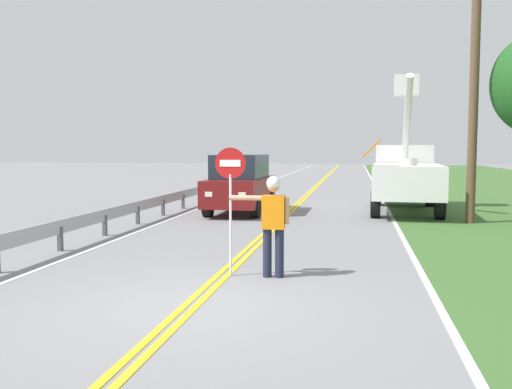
# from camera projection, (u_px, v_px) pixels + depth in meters

# --- Properties ---
(ground_plane) EXTENTS (160.00, 160.00, 0.00)m
(ground_plane) POSITION_uv_depth(u_px,v_px,m) (191.00, 305.00, 8.23)
(ground_plane) COLOR gray
(centerline_yellow_left) EXTENTS (0.11, 110.00, 0.01)m
(centerline_yellow_left) POSITION_uv_depth(u_px,v_px,m) (305.00, 195.00, 27.87)
(centerline_yellow_left) COLOR yellow
(centerline_yellow_left) RESTS_ON ground
(centerline_yellow_right) EXTENTS (0.11, 110.00, 0.01)m
(centerline_yellow_right) POSITION_uv_depth(u_px,v_px,m) (309.00, 195.00, 27.84)
(centerline_yellow_right) COLOR yellow
(centerline_yellow_right) RESTS_ON ground
(edge_line_right) EXTENTS (0.12, 110.00, 0.01)m
(edge_line_right) POSITION_uv_depth(u_px,v_px,m) (381.00, 196.00, 27.22)
(edge_line_right) COLOR silver
(edge_line_right) RESTS_ON ground
(edge_line_left) EXTENTS (0.12, 110.00, 0.01)m
(edge_line_left) POSITION_uv_depth(u_px,v_px,m) (237.00, 194.00, 28.48)
(edge_line_left) COLOR silver
(edge_line_left) RESTS_ON ground
(flagger_worker) EXTENTS (1.09, 0.25, 1.83)m
(flagger_worker) POSITION_uv_depth(u_px,v_px,m) (273.00, 220.00, 9.96)
(flagger_worker) COLOR #1E2338
(flagger_worker) RESTS_ON ground
(stop_sign_paddle) EXTENTS (0.56, 0.04, 2.33)m
(stop_sign_paddle) POSITION_uv_depth(u_px,v_px,m) (230.00, 182.00, 10.01)
(stop_sign_paddle) COLOR silver
(stop_sign_paddle) RESTS_ON ground
(utility_bucket_truck) EXTENTS (2.96, 6.91, 5.11)m
(utility_bucket_truck) POSITION_uv_depth(u_px,v_px,m) (405.00, 173.00, 20.87)
(utility_bucket_truck) COLOR white
(utility_bucket_truck) RESTS_ON ground
(oncoming_suv_nearest) EXTENTS (1.95, 4.62, 2.10)m
(oncoming_suv_nearest) POSITION_uv_depth(u_px,v_px,m) (240.00, 184.00, 20.08)
(oncoming_suv_nearest) COLOR maroon
(oncoming_suv_nearest) RESTS_ON ground
(utility_pole_near) EXTENTS (1.80, 0.28, 7.66)m
(utility_pole_near) POSITION_uv_depth(u_px,v_px,m) (474.00, 93.00, 17.03)
(utility_pole_near) COLOR brown
(utility_pole_near) RESTS_ON ground
(guardrail_left_shoulder) EXTENTS (0.10, 32.00, 0.71)m
(guardrail_left_shoulder) POSITION_uv_depth(u_px,v_px,m) (191.00, 193.00, 22.67)
(guardrail_left_shoulder) COLOR #9EA0A3
(guardrail_left_shoulder) RESTS_ON ground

